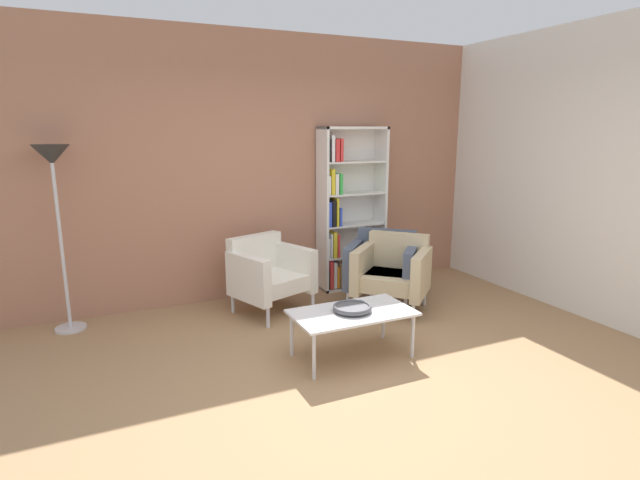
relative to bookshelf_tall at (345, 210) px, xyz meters
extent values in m
plane|color=#9E7751|center=(-1.06, -2.25, -0.94)|extent=(8.32, 8.32, 0.00)
cube|color=#A87056|center=(-1.06, 0.21, 0.51)|extent=(6.40, 0.12, 2.90)
cube|color=silver|center=(1.80, -1.65, 0.51)|extent=(0.12, 5.20, 2.90)
cube|color=silver|center=(-0.30, -0.02, 0.01)|extent=(0.03, 0.30, 1.90)
cube|color=silver|center=(0.47, -0.02, 0.01)|extent=(0.03, 0.30, 1.90)
cube|color=silver|center=(0.09, -0.02, 0.95)|extent=(0.80, 0.30, 0.03)
cube|color=silver|center=(0.09, -0.02, -0.92)|extent=(0.80, 0.30, 0.03)
cube|color=silver|center=(0.09, 0.12, 0.01)|extent=(0.80, 0.02, 1.90)
cube|color=silver|center=(0.09, -0.02, -0.54)|extent=(0.76, 0.28, 0.02)
cube|color=silver|center=(0.09, -0.02, -0.17)|extent=(0.76, 0.28, 0.02)
cube|color=silver|center=(0.09, -0.02, 0.20)|extent=(0.76, 0.28, 0.02)
cube|color=silver|center=(0.09, -0.02, 0.57)|extent=(0.76, 0.28, 0.02)
cube|color=black|center=(-0.27, -0.06, -0.79)|extent=(0.02, 0.20, 0.21)
cube|color=red|center=(-0.24, -0.07, -0.73)|extent=(0.04, 0.17, 0.33)
cube|color=white|center=(-0.19, -0.03, -0.74)|extent=(0.04, 0.24, 0.31)
cube|color=orange|center=(-0.15, -0.03, -0.77)|extent=(0.03, 0.25, 0.26)
cube|color=olive|center=(-0.11, -0.07, -0.75)|extent=(0.04, 0.17, 0.29)
cube|color=white|center=(-0.27, -0.06, -0.41)|extent=(0.02, 0.20, 0.23)
cube|color=white|center=(-0.24, -0.04, -0.38)|extent=(0.02, 0.23, 0.29)
cube|color=yellow|center=(-0.19, -0.05, -0.38)|extent=(0.04, 0.22, 0.30)
cube|color=red|center=(-0.15, -0.07, -0.39)|extent=(0.03, 0.18, 0.27)
cube|color=blue|center=(-0.26, -0.03, -0.02)|extent=(0.04, 0.25, 0.29)
cube|color=black|center=(-0.21, -0.06, -0.01)|extent=(0.04, 0.20, 0.30)
cube|color=yellow|center=(-0.16, -0.06, 0.00)|extent=(0.02, 0.19, 0.32)
cube|color=blue|center=(-0.12, -0.04, -0.05)|extent=(0.02, 0.23, 0.21)
cube|color=white|center=(-0.27, -0.04, 0.32)|extent=(0.03, 0.24, 0.21)
cube|color=yellow|center=(-0.22, -0.04, 0.35)|extent=(0.04, 0.23, 0.29)
cube|color=white|center=(-0.18, -0.07, 0.33)|extent=(0.04, 0.18, 0.23)
cube|color=green|center=(-0.12, -0.03, 0.33)|extent=(0.03, 0.25, 0.24)
cube|color=black|center=(-0.27, -0.04, 0.70)|extent=(0.02, 0.23, 0.25)
cube|color=white|center=(-0.23, -0.03, 0.72)|extent=(0.04, 0.25, 0.29)
cube|color=red|center=(-0.17, -0.04, 0.70)|extent=(0.04, 0.23, 0.25)
cube|color=red|center=(-0.12, -0.05, 0.70)|extent=(0.03, 0.21, 0.26)
cube|color=silver|center=(-0.83, -1.74, -0.55)|extent=(1.00, 0.56, 0.02)
cylinder|color=silver|center=(-1.28, -1.97, -0.75)|extent=(0.03, 0.03, 0.38)
cylinder|color=silver|center=(-0.38, -1.97, -0.75)|extent=(0.03, 0.03, 0.38)
cylinder|color=silver|center=(-1.28, -1.51, -0.75)|extent=(0.03, 0.03, 0.38)
cylinder|color=silver|center=(-0.38, -1.51, -0.75)|extent=(0.03, 0.03, 0.38)
cylinder|color=#4C4C51|center=(-0.83, -1.74, -0.53)|extent=(0.13, 0.13, 0.02)
cylinder|color=#4C4C51|center=(-0.83, -1.74, -0.51)|extent=(0.32, 0.32, 0.02)
torus|color=#4C4C51|center=(-0.83, -1.74, -0.49)|extent=(0.32, 0.32, 0.02)
cube|color=#C6B289|center=(0.08, -0.93, -0.62)|extent=(0.86, 0.86, 0.16)
cube|color=#C6B289|center=(0.28, -0.75, -0.35)|extent=(0.52, 0.55, 0.38)
cube|color=#C6B289|center=(-0.15, -0.72, -0.51)|extent=(0.52, 0.50, 0.46)
cube|color=#C6B289|center=(0.27, -1.17, -0.51)|extent=(0.52, 0.50, 0.46)
cylinder|color=silver|center=(-0.35, -0.92, -0.82)|extent=(0.04, 0.04, 0.24)
cylinder|color=silver|center=(0.06, -1.36, -0.82)|extent=(0.04, 0.04, 0.24)
cylinder|color=silver|center=(0.07, -0.53, -0.82)|extent=(0.04, 0.04, 0.24)
cylinder|color=silver|center=(0.48, -0.96, -0.82)|extent=(0.04, 0.04, 0.24)
cube|color=white|center=(-1.09, -0.45, -0.62)|extent=(0.80, 0.76, 0.16)
cube|color=white|center=(-1.18, -0.20, -0.35)|extent=(0.64, 0.33, 0.38)
cube|color=white|center=(-1.37, -0.58, -0.51)|extent=(0.31, 0.62, 0.46)
cube|color=white|center=(-0.79, -0.37, -0.51)|extent=(0.31, 0.62, 0.46)
cylinder|color=silver|center=(-1.26, -0.85, -0.82)|extent=(0.04, 0.04, 0.24)
cylinder|color=silver|center=(-0.70, -0.64, -0.82)|extent=(0.04, 0.04, 0.24)
cylinder|color=silver|center=(-1.46, -0.30, -0.82)|extent=(0.04, 0.04, 0.24)
cylinder|color=silver|center=(-0.90, -0.10, -0.82)|extent=(0.04, 0.04, 0.24)
cube|color=#4C566B|center=(0.08, -0.73, -0.62)|extent=(0.86, 0.86, 0.16)
cube|color=#4C566B|center=(0.26, -0.53, -0.35)|extent=(0.56, 0.51, 0.38)
cube|color=#4C566B|center=(-0.16, -0.54, -0.51)|extent=(0.49, 0.53, 0.46)
cube|color=#4C566B|center=(0.30, -0.95, -0.51)|extent=(0.49, 0.53, 0.46)
cylinder|color=silver|center=(-0.35, -0.76, -0.82)|extent=(0.04, 0.04, 0.24)
cylinder|color=silver|center=(0.10, -1.16, -0.82)|extent=(0.04, 0.04, 0.24)
cylinder|color=silver|center=(0.04, -0.33, -0.82)|extent=(0.04, 0.04, 0.24)
cylinder|color=silver|center=(0.49, -0.73, -0.82)|extent=(0.04, 0.04, 0.24)
cylinder|color=silver|center=(-2.99, -0.10, -0.92)|extent=(0.28, 0.28, 0.02)
cylinder|color=silver|center=(-2.99, -0.10, -0.09)|extent=(0.03, 0.03, 1.65)
cone|color=#2D2D2D|center=(-2.99, -0.10, 0.71)|extent=(0.32, 0.32, 0.18)
camera|label=1|loc=(-2.72, -5.19, 0.94)|focal=28.23mm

